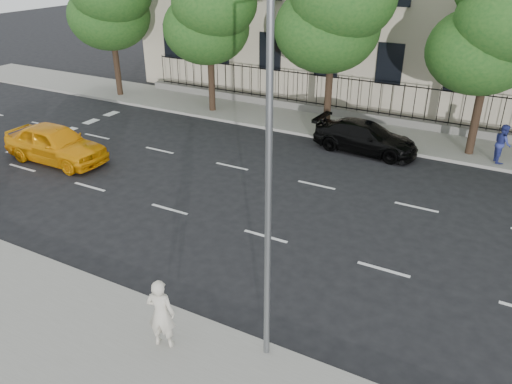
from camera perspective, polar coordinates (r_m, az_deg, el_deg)
ground at (r=14.98m, az=-3.35°, el=-9.51°), size 120.00×120.00×0.00m
near_sidewalk at (r=12.54m, az=-13.43°, el=-18.52°), size 60.00×4.00×0.15m
far_sidewalk at (r=26.56m, az=12.67°, el=6.71°), size 60.00×4.00×0.15m
lane_markings at (r=18.54m, az=4.31°, el=-1.85°), size 49.60×4.62×0.01m
crosswalk at (r=26.78m, az=-24.35°, el=4.96°), size 0.50×12.10×0.01m
iron_fence at (r=27.94m, az=13.81°, el=8.82°), size 30.00×0.50×2.20m
street_light at (r=10.04m, az=2.86°, el=5.16°), size 0.25×3.32×8.05m
tree_b at (r=28.36m, az=-5.20°, el=20.47°), size 5.53×5.12×8.97m
tree_c at (r=25.17m, az=9.18°, el=20.79°), size 5.89×5.50×9.80m
tree_d at (r=23.82m, az=25.79°, el=16.93°), size 5.34×4.94×8.84m
yellow_taxi at (r=23.95m, az=-21.94°, el=5.17°), size 4.96×2.02×1.69m
black_sedan at (r=23.93m, az=12.39°, el=6.15°), size 5.00×2.31×1.41m
woman_near at (r=12.16m, az=-10.81°, el=-13.47°), size 0.78×0.62×1.86m
pedestrian_far at (r=24.28m, az=26.34°, el=5.00°), size 0.89×1.00×1.71m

